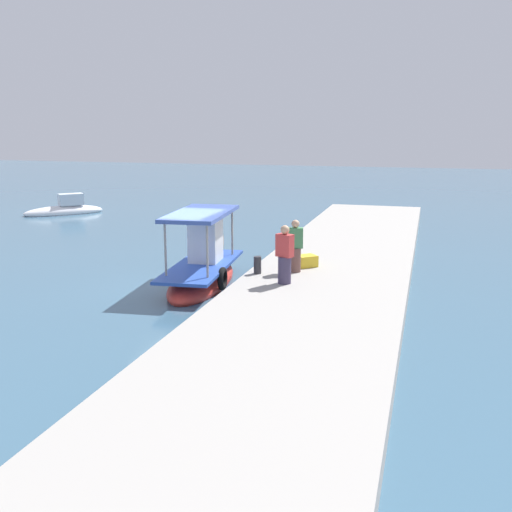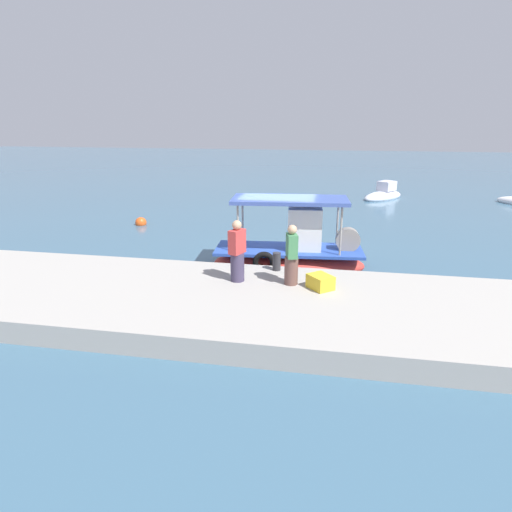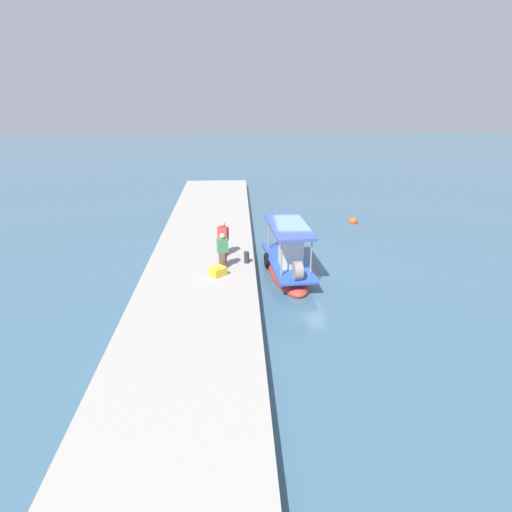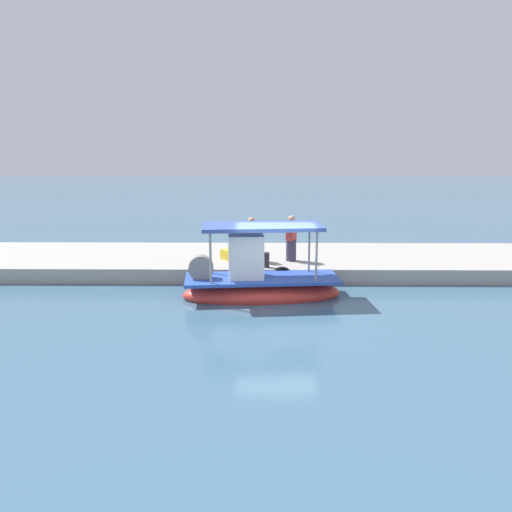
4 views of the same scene
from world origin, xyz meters
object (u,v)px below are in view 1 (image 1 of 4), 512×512
object	(u,v)px
main_fishing_boat	(203,270)
fisherman_by_crate	(285,257)
fisherman_near_bollard	(295,248)
moored_boat_near	(65,210)
cargo_crate	(306,261)
mooring_bollard	(258,265)

from	to	relation	value
main_fishing_boat	fisherman_by_crate	world-z (taller)	main_fishing_boat
fisherman_near_bollard	moored_boat_near	distance (m)	20.86
main_fishing_boat	fisherman_near_bollard	xyz separation A→B (m)	(0.30, -3.00, 0.82)
cargo_crate	moored_boat_near	world-z (taller)	moored_boat_near
cargo_crate	mooring_bollard	bearing A→B (deg)	136.73
main_fishing_boat	fisherman_near_bollard	distance (m)	3.13
mooring_bollard	fisherman_near_bollard	bearing A→B (deg)	-63.02
cargo_crate	moored_boat_near	bearing A→B (deg)	54.85
fisherman_near_bollard	mooring_bollard	xyz separation A→B (m)	(-0.55, 1.08, -0.48)
fisherman_near_bollard	mooring_bollard	size ratio (longest dim) A/B	3.06
mooring_bollard	fisherman_by_crate	bearing A→B (deg)	-131.16
main_fishing_boat	cargo_crate	size ratio (longest dim) A/B	8.24
fisherman_near_bollard	moored_boat_near	size ratio (longest dim) A/B	0.40
main_fishing_boat	fisherman_by_crate	bearing A→B (deg)	-111.74
mooring_bollard	moored_boat_near	world-z (taller)	moored_boat_near
main_fishing_boat	moored_boat_near	world-z (taller)	main_fishing_boat
fisherman_by_crate	fisherman_near_bollard	bearing A→B (deg)	0.60
fisherman_by_crate	cargo_crate	world-z (taller)	fisherman_by_crate
fisherman_near_bollard	fisherman_by_crate	bearing A→B (deg)	-179.40
fisherman_by_crate	moored_boat_near	bearing A→B (deg)	49.58
cargo_crate	fisherman_by_crate	bearing A→B (deg)	175.41
main_fishing_boat	cargo_crate	bearing A→B (deg)	-70.88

